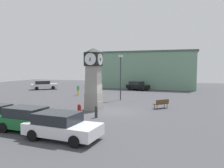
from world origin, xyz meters
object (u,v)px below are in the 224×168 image
Objects in this scene: bench at (161,103)px; clock_tower at (93,79)px; car_by_building at (61,125)px; car_end_of_row at (137,86)px; pedestrian_near_bench at (78,89)px; street_lamp_near_road at (121,74)px; car_far_lot at (44,85)px; bollard_near_tower at (96,111)px; car_near_tower at (29,119)px; bollard_mid_row at (79,111)px.

clock_tower is at bearing -154.81° from bench.
car_end_of_row is at bearing 93.33° from car_by_building.
street_lamp_near_road reaches higher than pedestrian_near_bench.
car_by_building is 2.83× the size of pedestrian_near_bench.
car_far_lot is 25.25m from bench.
car_by_building is at bearing -111.32° from bench.
car_near_tower reaches higher than bollard_near_tower.
bench is 13.93m from pedestrian_near_bench.
car_by_building is 0.96× the size of car_far_lot.
car_end_of_row is 17.42m from bench.
car_near_tower is 2.90× the size of pedestrian_near_bench.
bollard_near_tower is at bearing -56.51° from pedestrian_near_bench.
bench is (4.35, 11.15, -0.24)m from car_by_building.
clock_tower is at bearing 117.36° from bollard_near_tower.
street_lamp_near_road is (-0.88, 9.73, 2.76)m from bollard_near_tower.
car_far_lot is 1.05× the size of car_end_of_row.
car_near_tower is at bearing -96.32° from street_lamp_near_road.
bollard_near_tower is at bearing -44.50° from car_far_lot.
clock_tower is 1.28× the size of car_far_lot.
car_far_lot is (-16.31, 14.62, -2.15)m from clock_tower.
car_near_tower is (-1.18, -4.53, 0.23)m from bollard_mid_row.
street_lamp_near_road is at bearing 87.49° from bollard_mid_row.
bench is at bearing 56.38° from car_near_tower.
car_end_of_row is 2.84× the size of bench.
pedestrian_near_bench is (9.89, -5.54, 0.07)m from car_far_lot.
pedestrian_near_bench is at bearing 114.92° from car_by_building.
car_near_tower is 2.94× the size of bench.
car_end_of_row is 0.79× the size of street_lamp_near_road.
pedestrian_near_bench is (-6.49, -10.11, 0.10)m from car_end_of_row.
bollard_near_tower is 0.18× the size of street_lamp_near_road.
car_by_building is 2.87× the size of bench.
car_far_lot is 0.83× the size of street_lamp_near_road.
street_lamp_near_road reaches higher than car_end_of_row.
pedestrian_near_bench is (-5.40, 16.84, 0.10)m from car_near_tower.
bollard_near_tower is 10.15m from street_lamp_near_road.
bollard_mid_row is at bearing -87.19° from clock_tower.
pedestrian_near_bench reaches higher than bollard_near_tower.
bollard_mid_row is at bearing -134.05° from bench.
bollard_mid_row is 0.25× the size of car_by_building.
clock_tower is 1.33× the size of car_by_building.
bollard_mid_row is at bearing -61.88° from pedestrian_near_bench.
bench is (7.04, 10.59, -0.26)m from car_near_tower.
street_lamp_near_road is at bearing -24.61° from car_far_lot.
bollard_mid_row is 5.32m from car_by_building.
car_end_of_row reaches higher than bench.
bench is at bearing 25.19° from clock_tower.
bollard_near_tower is 7.28m from bench.
bollard_mid_row is at bearing -164.20° from bollard_near_tower.
car_far_lot is at bearing 150.76° from pedestrian_near_bench.
bollard_near_tower is at bearing 15.80° from bollard_mid_row.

